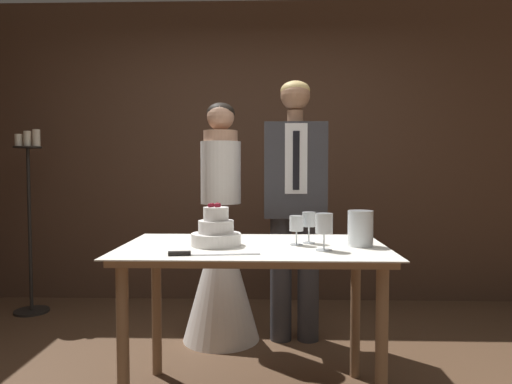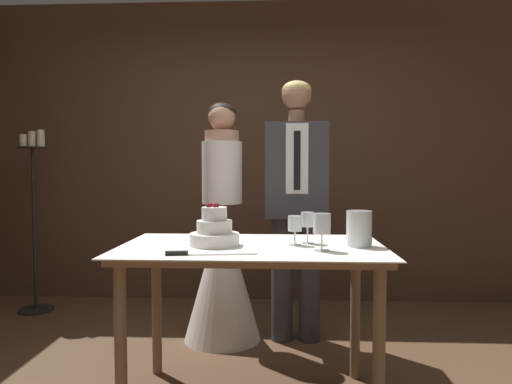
{
  "view_description": "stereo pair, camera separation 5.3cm",
  "coord_description": "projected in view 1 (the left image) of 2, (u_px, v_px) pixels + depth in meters",
  "views": [
    {
      "loc": [
        0.15,
        -2.16,
        1.2
      ],
      "look_at": [
        0.07,
        0.58,
        1.07
      ],
      "focal_mm": 32.0,
      "sensor_mm": 36.0,
      "label": 1
    },
    {
      "loc": [
        0.21,
        -2.16,
        1.2
      ],
      "look_at": [
        0.07,
        0.58,
        1.07
      ],
      "focal_mm": 32.0,
      "sensor_mm": 36.0,
      "label": 2
    }
  ],
  "objects": [
    {
      "name": "cake_knife",
      "position": [
        196.0,
        254.0,
        2.04
      ],
      "size": [
        0.41,
        0.07,
        0.02
      ],
      "rotation": [
        0.0,
        0.0,
        0.12
      ],
      "color": "silver",
      "rests_on": "cake_table"
    },
    {
      "name": "groom",
      "position": [
        295.0,
        196.0,
        3.17
      ],
      "size": [
        0.43,
        0.25,
        1.81
      ],
      "color": "#38383D",
      "rests_on": "ground_plane"
    },
    {
      "name": "wine_glass_middle",
      "position": [
        324.0,
        224.0,
        2.16
      ],
      "size": [
        0.08,
        0.08,
        0.18
      ],
      "color": "silver",
      "rests_on": "cake_table"
    },
    {
      "name": "candle_stand",
      "position": [
        30.0,
        221.0,
        3.8
      ],
      "size": [
        0.28,
        0.28,
        1.53
      ],
      "color": "black",
      "rests_on": "ground_plane"
    },
    {
      "name": "bride",
      "position": [
        221.0,
        254.0,
        3.2
      ],
      "size": [
        0.54,
        0.54,
        1.67
      ],
      "color": "white",
      "rests_on": "ground_plane"
    },
    {
      "name": "tiered_cake",
      "position": [
        216.0,
        232.0,
        2.3
      ],
      "size": [
        0.25,
        0.25,
        0.22
      ],
      "color": "white",
      "rests_on": "cake_table"
    },
    {
      "name": "wall_back",
      "position": [
        253.0,
        153.0,
        4.21
      ],
      "size": [
        5.25,
        0.12,
        2.72
      ],
      "primitive_type": "cube",
      "color": "#513828",
      "rests_on": "ground_plane"
    },
    {
      "name": "wine_glass_far",
      "position": [
        309.0,
        221.0,
        2.37
      ],
      "size": [
        0.07,
        0.07,
        0.16
      ],
      "color": "silver",
      "rests_on": "cake_table"
    },
    {
      "name": "cake_table",
      "position": [
        254.0,
        265.0,
        2.32
      ],
      "size": [
        1.34,
        0.79,
        0.82
      ],
      "color": "#8E6B4C",
      "rests_on": "ground_plane"
    },
    {
      "name": "wine_glass_near",
      "position": [
        296.0,
        225.0,
        2.32
      ],
      "size": [
        0.07,
        0.07,
        0.15
      ],
      "color": "silver",
      "rests_on": "cake_table"
    },
    {
      "name": "hurricane_candle",
      "position": [
        360.0,
        229.0,
        2.29
      ],
      "size": [
        0.13,
        0.13,
        0.18
      ],
      "color": "silver",
      "rests_on": "cake_table"
    }
  ]
}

